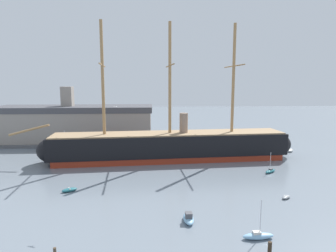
# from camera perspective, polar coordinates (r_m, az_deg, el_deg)

# --- Properties ---
(tall_ship) EXTENTS (65.78, 15.33, 31.63)m
(tall_ship) POSITION_cam_1_polar(r_m,az_deg,el_deg) (68.84, 0.36, -3.86)
(tall_ship) COLOR maroon
(tall_ship) RESTS_ON ground
(sailboat_foreground_right) EXTENTS (3.79, 1.31, 4.87)m
(sailboat_foreground_right) POSITION_cam_1_polar(r_m,az_deg,el_deg) (38.08, 17.21, -19.79)
(sailboat_foreground_right) COLOR #7FB2D6
(sailboat_foreground_right) RESTS_ON ground
(motorboat_near_centre) EXTENTS (1.40, 3.27, 1.36)m
(motorboat_near_centre) POSITION_cam_1_polar(r_m,az_deg,el_deg) (40.42, 4.02, -17.55)
(motorboat_near_centre) COLOR #7FB2D6
(motorboat_near_centre) RESTS_ON ground
(dinghy_mid_left) EXTENTS (2.75, 2.22, 0.60)m
(dinghy_mid_left) POSITION_cam_1_polar(r_m,az_deg,el_deg) (52.91, -18.72, -11.74)
(dinghy_mid_left) COLOR #236670
(dinghy_mid_left) RESTS_ON ground
(dinghy_mid_right) EXTENTS (2.08, 1.90, 0.47)m
(dinghy_mid_right) POSITION_cam_1_polar(r_m,az_deg,el_deg) (51.07, 22.10, -12.75)
(dinghy_mid_right) COLOR gray
(dinghy_mid_right) RESTS_ON ground
(sailboat_alongside_stern) EXTENTS (3.20, 2.82, 4.29)m
(sailboat_alongside_stern) POSITION_cam_1_polar(r_m,az_deg,el_deg) (63.58, 19.38, -8.28)
(sailboat_alongside_stern) COLOR #236670
(sailboat_alongside_stern) RESTS_ON ground
(sailboat_far_left) EXTENTS (2.53, 4.68, 5.84)m
(sailboat_far_left) POSITION_cam_1_polar(r_m,az_deg,el_deg) (81.73, -19.35, -4.48)
(sailboat_far_left) COLOR #7FB2D6
(sailboat_far_left) RESTS_ON ground
(dinghy_far_right) EXTENTS (2.80, 3.16, 0.70)m
(dinghy_far_right) POSITION_cam_1_polar(r_m,az_deg,el_deg) (84.21, 22.80, -4.39)
(dinghy_far_right) COLOR silver
(dinghy_far_right) RESTS_ON ground
(motorboat_distant_centre) EXTENTS (4.09, 4.91, 1.93)m
(motorboat_distant_centre) POSITION_cam_1_polar(r_m,az_deg,el_deg) (83.47, 0.18, -3.60)
(motorboat_distant_centre) COLOR #B22D28
(motorboat_distant_centre) RESTS_ON ground
(mooring_piling_left_pair) EXTENTS (0.43, 0.43, 1.37)m
(mooring_piling_left_pair) POSITION_cam_1_polar(r_m,az_deg,el_deg) (35.54, 19.28, -21.58)
(mooring_piling_left_pair) COLOR #382B1E
(mooring_piling_left_pair) RESTS_ON ground
(dockside_warehouse_left) EXTENTS (49.73, 15.66, 16.97)m
(dockside_warehouse_left) POSITION_cam_1_polar(r_m,az_deg,el_deg) (92.83, -17.51, 0.31)
(dockside_warehouse_left) COLOR #565659
(dockside_warehouse_left) RESTS_ON ground
(seagull_in_flight) EXTENTS (0.99, 0.51, 0.13)m
(seagull_in_flight) POSITION_cam_1_polar(r_m,az_deg,el_deg) (41.42, -10.04, 3.78)
(seagull_in_flight) COLOR silver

